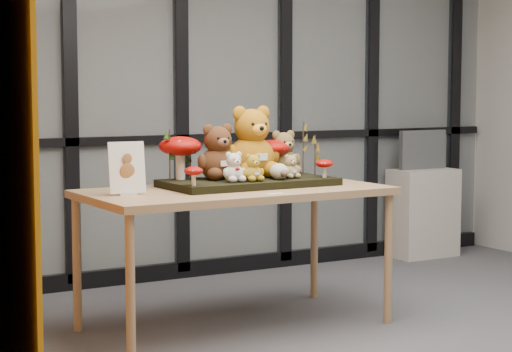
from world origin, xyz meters
TOP-DOWN VIEW (x-y plane):
  - floor at (0.00, 0.00)m, footprint 5.00×5.00m
  - room_shell at (0.00, 0.00)m, footprint 5.00×5.00m
  - glass_partition at (-0.00, 2.47)m, footprint 4.90×0.06m
  - display_table at (-0.79, 1.00)m, footprint 1.80×0.93m
  - diorama_tray at (-0.66, 1.07)m, footprint 1.04×0.53m
  - bear_pooh_yellow at (-0.59, 1.17)m, footprint 0.37×0.34m
  - bear_brown_medium at (-0.82, 1.16)m, footprint 0.29×0.26m
  - bear_tan_back at (-0.33, 1.21)m, footprint 0.24×0.22m
  - bear_small_yellow at (-0.71, 0.93)m, footprint 0.14×0.13m
  - bear_white_bow at (-0.82, 0.96)m, footprint 0.15×0.14m
  - bear_beige_small at (-0.42, 0.97)m, footprint 0.13×0.11m
  - plush_cream_hedgehog at (-0.52, 0.94)m, footprint 0.08×0.08m
  - mushroom_back_left at (-1.03, 1.24)m, footprint 0.26×0.26m
  - mushroom_back_right at (-0.41, 1.21)m, footprint 0.22×0.22m
  - mushroom_front_left at (-1.12, 0.88)m, footprint 0.11×0.11m
  - mushroom_front_right at (-0.21, 0.92)m, footprint 0.11×0.11m
  - sprig_green_far_left at (-1.12, 1.20)m, footprint 0.05×0.05m
  - sprig_green_mid_left at (-0.96, 1.25)m, footprint 0.05×0.05m
  - sprig_dry_far_right at (-0.19, 1.19)m, footprint 0.05×0.05m
  - sprig_dry_mid_right at (-0.19, 1.06)m, footprint 0.05×0.05m
  - sprig_green_centre at (-0.77, 1.27)m, footprint 0.05×0.05m
  - sign_holder at (-1.47, 1.01)m, footprint 0.21×0.06m
  - label_card at (-0.73, 0.65)m, footprint 0.10×0.03m
  - cabinet at (1.70, 2.27)m, footprint 0.56×0.32m
  - monitor at (1.70, 2.29)m, footprint 0.46×0.05m

SIDE VIEW (x-z plane):
  - floor at x=0.00m, z-range 0.00..0.00m
  - cabinet at x=1.70m, z-range 0.00..0.74m
  - display_table at x=-0.79m, z-range 0.35..1.19m
  - label_card at x=-0.73m, z-range 0.84..0.84m
  - diorama_tray at x=-0.66m, z-range 0.84..0.88m
  - monitor at x=1.70m, z-range 0.74..1.07m
  - plush_cream_hedgehog at x=-0.52m, z-range 0.88..0.99m
  - mushroom_front_left at x=-1.12m, z-range 0.88..1.00m
  - mushroom_front_right at x=-0.21m, z-range 0.88..1.00m
  - bear_beige_small at x=-0.42m, z-range 0.88..1.04m
  - bear_small_yellow at x=-0.71m, z-range 0.88..1.06m
  - sign_holder at x=-1.47m, z-range 0.83..1.12m
  - bear_white_bow at x=-0.82m, z-range 0.88..1.08m
  - sprig_green_centre at x=-0.77m, z-range 0.88..1.09m
  - mushroom_back_right at x=-0.41m, z-range 0.88..1.13m
  - sprig_green_mid_left at x=-0.96m, z-range 0.88..1.13m
  - sprig_dry_mid_right at x=-0.19m, z-range 0.88..1.13m
  - mushroom_back_left at x=-1.03m, z-range 0.88..1.17m
  - sprig_green_far_left at x=-1.12m, z-range 0.88..1.18m
  - bear_tan_back at x=-0.33m, z-range 0.88..1.19m
  - sprig_dry_far_right at x=-0.19m, z-range 0.88..1.21m
  - bear_brown_medium at x=-0.82m, z-range 0.88..1.25m
  - bear_pooh_yellow at x=-0.59m, z-range 0.88..1.36m
  - glass_partition at x=0.00m, z-range 0.03..2.81m
  - room_shell at x=0.00m, z-range -0.82..4.18m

